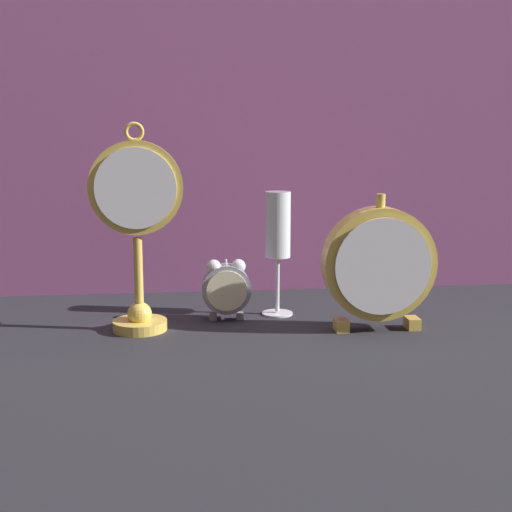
{
  "coord_description": "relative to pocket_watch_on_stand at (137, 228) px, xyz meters",
  "views": [
    {
      "loc": [
        -0.12,
        -1.03,
        0.31
      ],
      "look_at": [
        0.0,
        0.08,
        0.11
      ],
      "focal_mm": 50.0,
      "sensor_mm": 36.0,
      "label": 1
    }
  ],
  "objects": [
    {
      "name": "ground_plane",
      "position": [
        0.18,
        -0.06,
        -0.16
      ],
      "size": [
        4.0,
        4.0,
        0.0
      ],
      "primitive_type": "plane",
      "color": "#232328"
    },
    {
      "name": "champagne_flute",
      "position": [
        0.23,
        0.07,
        -0.02
      ],
      "size": [
        0.05,
        0.05,
        0.21
      ],
      "color": "silver",
      "rests_on": "ground_plane"
    },
    {
      "name": "mantel_clock_silver",
      "position": [
        0.37,
        -0.04,
        -0.06
      ],
      "size": [
        0.18,
        0.04,
        0.21
      ],
      "color": "gold",
      "rests_on": "ground_plane"
    },
    {
      "name": "alarm_clock_twin_bell",
      "position": [
        0.14,
        0.05,
        -0.11
      ],
      "size": [
        0.08,
        0.03,
        0.1
      ],
      "color": "gray",
      "rests_on": "ground_plane"
    },
    {
      "name": "fabric_backdrop_drape",
      "position": [
        0.18,
        0.26,
        0.24
      ],
      "size": [
        1.56,
        0.01,
        0.8
      ],
      "primitive_type": "cube",
      "color": "#8E4C7F",
      "rests_on": "ground_plane"
    },
    {
      "name": "pocket_watch_on_stand",
      "position": [
        0.0,
        0.0,
        0.0
      ],
      "size": [
        0.14,
        0.08,
        0.32
      ],
      "color": "gold",
      "rests_on": "ground_plane"
    }
  ]
}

